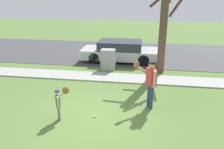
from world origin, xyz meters
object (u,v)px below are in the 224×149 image
object	(u,v)px
person_child	(60,100)
utility_cabinet	(108,60)
baseball	(95,116)
person_adult	(150,80)
parked_sedan_silver	(120,51)
street_tree_near	(164,20)

from	to	relation	value
person_child	utility_cabinet	distance (m)	5.30
person_child	baseball	size ratio (longest dim) A/B	14.80
person_adult	parked_sedan_silver	size ratio (longest dim) A/B	0.38
person_adult	parked_sedan_silver	bearing A→B (deg)	-97.65
person_child	street_tree_near	size ratio (longest dim) A/B	0.22
utility_cabinet	parked_sedan_silver	world-z (taller)	parked_sedan_silver
utility_cabinet	street_tree_near	bearing A→B (deg)	-0.06
person_adult	baseball	distance (m)	2.28
person_adult	utility_cabinet	world-z (taller)	person_adult
person_child	street_tree_near	xyz separation A→B (m)	(3.43, 5.25, 1.96)
utility_cabinet	parked_sedan_silver	bearing A→B (deg)	75.54
baseball	street_tree_near	size ratio (longest dim) A/B	0.01
person_adult	person_child	bearing A→B (deg)	-0.36
person_child	baseball	distance (m)	1.28
person_adult	person_child	distance (m)	3.12
person_adult	utility_cabinet	distance (m)	4.57
person_child	utility_cabinet	world-z (taller)	utility_cabinet
parked_sedan_silver	utility_cabinet	bearing A→B (deg)	75.54
utility_cabinet	parked_sedan_silver	size ratio (longest dim) A/B	0.24
person_adult	baseball	world-z (taller)	person_adult
person_child	person_adult	bearing A→B (deg)	-0.36
baseball	utility_cabinet	xyz separation A→B (m)	(-0.38, 4.97, 0.52)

